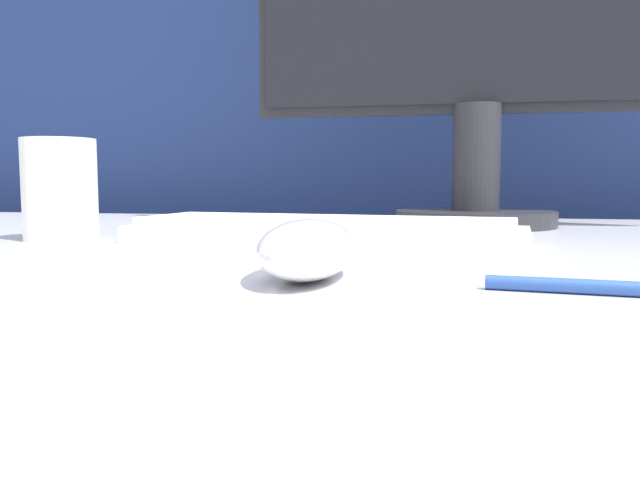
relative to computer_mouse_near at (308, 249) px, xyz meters
The scene contains 6 objects.
partition_panel 0.78m from the computer_mouse_near, 94.51° to the left, with size 5.00×0.03×1.39m.
computer_mouse_near is the anchor object (origin of this frame).
keyboard 0.21m from the computer_mouse_near, 98.22° to the left, with size 0.38×0.16×0.02m.
monitor 0.54m from the computer_mouse_near, 75.67° to the left, with size 0.57×0.20×0.49m.
mug 0.35m from the computer_mouse_near, 147.24° to the left, with size 0.07×0.07×0.10m.
pen 0.17m from the computer_mouse_near, ahead, with size 0.14×0.02×0.01m.
Camera 1 is at (0.14, -0.53, 0.81)m, focal length 35.00 mm.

